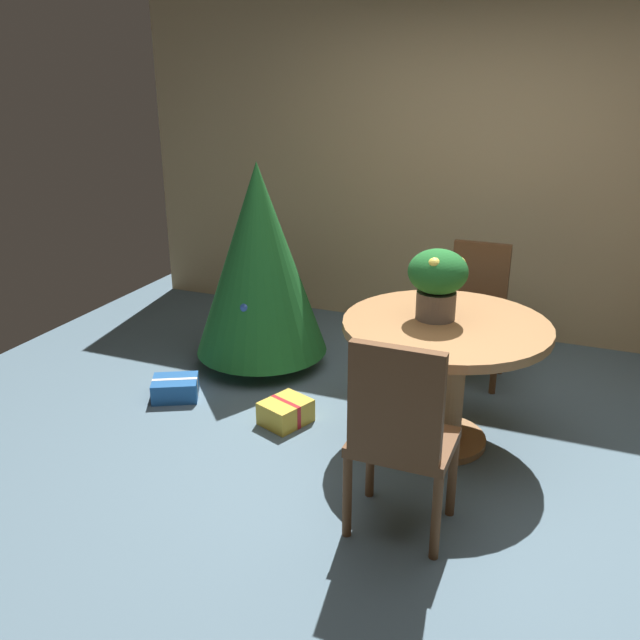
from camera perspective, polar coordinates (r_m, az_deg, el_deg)
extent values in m
plane|color=slate|center=(3.84, 7.79, -12.01)|extent=(6.60, 6.60, 0.00)
cube|color=tan|center=(5.46, 14.58, 12.03)|extent=(6.00, 0.10, 2.60)
cylinder|color=#9E6B3D|center=(4.07, 9.94, -9.76)|extent=(0.54, 0.54, 0.04)
cylinder|color=#9E6B3D|center=(3.91, 10.25, -5.36)|extent=(0.25, 0.25, 0.66)
cylinder|color=#9E6B3D|center=(3.77, 10.59, -0.53)|extent=(1.14, 1.14, 0.05)
cylinder|color=#665B51|center=(3.78, 9.70, 1.26)|extent=(0.22, 0.22, 0.15)
ellipsoid|color=#1E6628|center=(3.72, 9.88, 4.04)|extent=(0.33, 0.33, 0.25)
sphere|color=#EAD14C|center=(3.61, 9.68, 4.59)|extent=(0.08, 0.08, 0.08)
sphere|color=#EAD14C|center=(3.77, 11.66, 4.72)|extent=(0.07, 0.07, 0.07)
sphere|color=#EAD14C|center=(3.68, 11.71, 4.03)|extent=(0.07, 0.07, 0.07)
cylinder|color=brown|center=(3.47, 4.26, -11.59)|extent=(0.04, 0.04, 0.43)
cylinder|color=brown|center=(3.39, 11.09, -12.83)|extent=(0.04, 0.04, 0.43)
cylinder|color=brown|center=(3.20, 2.30, -14.61)|extent=(0.04, 0.04, 0.43)
cylinder|color=brown|center=(3.12, 9.76, -16.09)|extent=(0.04, 0.04, 0.43)
cube|color=brown|center=(3.16, 7.02, -10.18)|extent=(0.46, 0.38, 0.05)
cube|color=brown|center=(2.88, 6.36, -6.96)|extent=(0.41, 0.05, 0.51)
cylinder|color=brown|center=(4.62, 14.49, -3.63)|extent=(0.04, 0.04, 0.42)
cylinder|color=brown|center=(4.68, 9.85, -2.95)|extent=(0.04, 0.04, 0.42)
cylinder|color=brown|center=(4.93, 15.08, -2.10)|extent=(0.04, 0.04, 0.42)
cylinder|color=brown|center=(4.98, 10.73, -1.49)|extent=(0.04, 0.04, 0.42)
cube|color=brown|center=(4.71, 12.76, 0.12)|extent=(0.43, 0.38, 0.05)
cube|color=brown|center=(4.79, 13.36, 3.66)|extent=(0.38, 0.05, 0.47)
cylinder|color=brown|center=(4.99, -4.86, -3.06)|extent=(0.10, 0.10, 0.11)
cone|color=#1E6628|center=(4.75, -5.13, 5.07)|extent=(0.94, 0.94, 1.35)
sphere|color=#2D51A8|center=(4.56, -6.35, 1.04)|extent=(0.07, 0.07, 0.07)
sphere|color=gold|center=(4.64, -7.17, 5.09)|extent=(0.04, 0.04, 0.04)
sphere|color=#2D51A8|center=(4.77, -2.76, 5.66)|extent=(0.04, 0.04, 0.04)
sphere|color=red|center=(5.11, -5.22, 2.78)|extent=(0.07, 0.07, 0.07)
sphere|color=#2D51A8|center=(4.63, -7.61, 1.03)|extent=(0.05, 0.05, 0.05)
cube|color=gold|center=(4.18, -2.91, -7.75)|extent=(0.32, 0.34, 0.15)
cube|color=red|center=(4.18, -2.91, -7.75)|extent=(0.23, 0.11, 0.15)
cube|color=#1E569E|center=(4.58, -12.09, -5.64)|extent=(0.37, 0.35, 0.13)
cube|color=silver|center=(4.58, -12.09, -5.64)|extent=(0.27, 0.16, 0.14)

